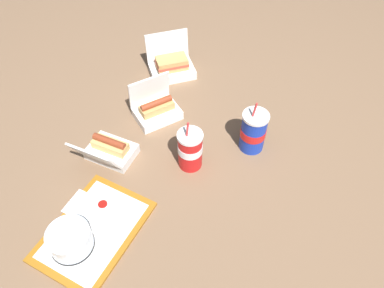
% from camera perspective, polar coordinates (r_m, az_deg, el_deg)
% --- Properties ---
extents(ground_plane, '(3.20, 3.20, 0.00)m').
position_cam_1_polar(ground_plane, '(1.42, 0.55, -2.85)').
color(ground_plane, brown).
extents(food_tray, '(0.38, 0.27, 0.01)m').
position_cam_1_polar(food_tray, '(1.29, -14.73, -12.69)').
color(food_tray, '#A56619').
rests_on(food_tray, ground_plane).
extents(cake_container, '(0.14, 0.14, 0.08)m').
position_cam_1_polar(cake_container, '(1.25, -18.07, -13.71)').
color(cake_container, black).
rests_on(cake_container, food_tray).
extents(ketchup_cup, '(0.04, 0.04, 0.02)m').
position_cam_1_polar(ketchup_cup, '(1.31, -13.38, -9.16)').
color(ketchup_cup, white).
rests_on(ketchup_cup, food_tray).
extents(napkin_stack, '(0.10, 0.10, 0.00)m').
position_cam_1_polar(napkin_stack, '(1.34, -16.39, -9.01)').
color(napkin_stack, white).
rests_on(napkin_stack, food_tray).
extents(plastic_fork, '(0.10, 0.07, 0.00)m').
position_cam_1_polar(plastic_fork, '(1.27, -13.01, -13.23)').
color(plastic_fork, white).
rests_on(plastic_fork, food_tray).
extents(clamshell_hotdog_front, '(0.22, 0.21, 0.17)m').
position_cam_1_polar(clamshell_hotdog_front, '(1.56, -5.48, 5.34)').
color(clamshell_hotdog_front, white).
rests_on(clamshell_hotdog_front, ground_plane).
extents(clamshell_sandwich_corner, '(0.25, 0.25, 0.18)m').
position_cam_1_polar(clamshell_sandwich_corner, '(1.77, -3.14, 11.83)').
color(clamshell_sandwich_corner, white).
rests_on(clamshell_sandwich_corner, ground_plane).
extents(clamshell_hotdog_left, '(0.19, 0.18, 0.15)m').
position_cam_1_polar(clamshell_hotdog_left, '(1.44, -12.49, -0.95)').
color(clamshell_hotdog_left, white).
rests_on(clamshell_hotdog_left, ground_plane).
extents(soda_cup_corner, '(0.09, 0.09, 0.22)m').
position_cam_1_polar(soda_cup_corner, '(1.35, -0.29, -0.82)').
color(soda_cup_corner, red).
rests_on(soda_cup_corner, ground_plane).
extents(soda_cup_front, '(0.10, 0.10, 0.23)m').
position_cam_1_polar(soda_cup_front, '(1.42, 9.32, 1.92)').
color(soda_cup_front, '#1938B7').
rests_on(soda_cup_front, ground_plane).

